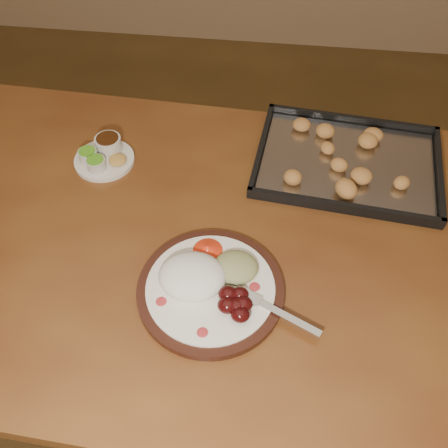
# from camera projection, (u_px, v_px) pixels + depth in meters

# --- Properties ---
(ground) EXTENTS (4.00, 4.00, 0.00)m
(ground) POSITION_uv_depth(u_px,v_px,m) (169.00, 353.00, 1.70)
(ground) COLOR brown
(ground) RESTS_ON ground
(dining_table) EXTENTS (1.54, 0.97, 0.75)m
(dining_table) POSITION_uv_depth(u_px,v_px,m) (214.00, 265.00, 1.14)
(dining_table) COLOR brown
(dining_table) RESTS_ON ground
(dinner_plate) EXTENTS (0.36, 0.29, 0.07)m
(dinner_plate) POSITION_uv_depth(u_px,v_px,m) (209.00, 284.00, 0.97)
(dinner_plate) COLOR black
(dinner_plate) RESTS_ON dining_table
(condiment_saucer) EXTENTS (0.15, 0.15, 0.05)m
(condiment_saucer) POSITION_uv_depth(u_px,v_px,m) (104.00, 155.00, 1.21)
(condiment_saucer) COLOR silver
(condiment_saucer) RESTS_ON dining_table
(baking_tray) EXTENTS (0.47, 0.36, 0.05)m
(baking_tray) POSITION_uv_depth(u_px,v_px,m) (348.00, 161.00, 1.20)
(baking_tray) COLOR black
(baking_tray) RESTS_ON dining_table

